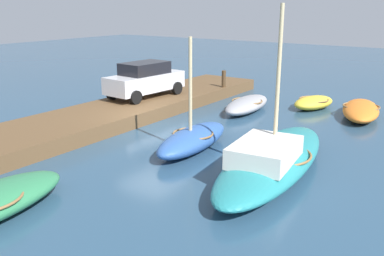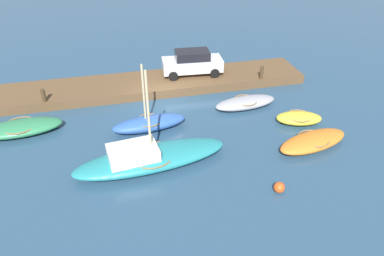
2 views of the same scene
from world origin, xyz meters
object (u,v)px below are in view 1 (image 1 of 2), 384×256
at_px(parked_car, 145,79).
at_px(mooring_post_west, 224,79).
at_px(rowboat_blue, 193,139).
at_px(rowboat_orange, 361,110).
at_px(rowboat_grey, 247,104).
at_px(sailboat_teal, 272,159).
at_px(dinghy_yellow, 314,102).

bearing_deg(parked_car, mooring_post_west, 161.22).
bearing_deg(mooring_post_west, rowboat_blue, 24.20).
distance_m(rowboat_orange, mooring_post_west, 7.47).
bearing_deg(rowboat_grey, sailboat_teal, 27.76).
relative_size(rowboat_orange, mooring_post_west, 4.81).
xyz_separation_m(rowboat_grey, dinghy_yellow, (-2.40, 2.47, -0.02)).
height_order(rowboat_blue, parked_car, rowboat_blue).
relative_size(rowboat_grey, mooring_post_west, 4.47).
bearing_deg(rowboat_blue, rowboat_grey, -175.63).
xyz_separation_m(sailboat_teal, parked_car, (-4.30, -8.88, 0.98)).
relative_size(rowboat_orange, dinghy_yellow, 1.54).
relative_size(sailboat_teal, parked_car, 1.86).
bearing_deg(mooring_post_west, dinghy_yellow, 93.59).
xyz_separation_m(rowboat_orange, rowboat_blue, (8.20, -3.71, 0.07)).
height_order(rowboat_blue, mooring_post_west, rowboat_blue).
height_order(rowboat_grey, mooring_post_west, mooring_post_west).
height_order(rowboat_grey, dinghy_yellow, rowboat_grey).
bearing_deg(dinghy_yellow, rowboat_grey, -32.92).
relative_size(rowboat_blue, parked_car, 1.03).
height_order(dinghy_yellow, mooring_post_west, mooring_post_west).
xyz_separation_m(sailboat_teal, rowboat_grey, (-6.67, -4.42, -0.15)).
distance_m(sailboat_teal, rowboat_blue, 3.32).
bearing_deg(rowboat_orange, rowboat_grey, -81.13).
bearing_deg(rowboat_blue, mooring_post_west, -161.79).
relative_size(rowboat_grey, rowboat_orange, 0.93).
relative_size(sailboat_teal, rowboat_orange, 1.78).
bearing_deg(rowboat_blue, rowboat_orange, 149.65).
height_order(mooring_post_west, parked_car, parked_car).
bearing_deg(rowboat_orange, rowboat_blue, -37.82).
bearing_deg(rowboat_orange, parked_car, -78.35).
xyz_separation_m(rowboat_blue, mooring_post_west, (-8.29, -3.72, 0.64)).
height_order(rowboat_orange, parked_car, parked_car).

